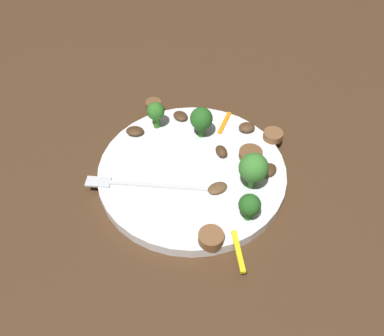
{
  "coord_description": "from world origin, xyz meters",
  "views": [
    {
      "loc": [
        -0.15,
        0.36,
        0.46
      ],
      "look_at": [
        0.0,
        0.0,
        0.02
      ],
      "focal_mm": 37.79,
      "sensor_mm": 36.0,
      "label": 1
    }
  ],
  "objects_px": {
    "broccoli_floret_3": "(201,119)",
    "mushroom_2": "(221,151)",
    "mushroom_3": "(135,131)",
    "mushroom_5": "(247,127)",
    "sausage_slice_2": "(251,154)",
    "broccoli_floret_1": "(156,112)",
    "pepper_strip_2": "(225,123)",
    "broccoli_floret_2": "(250,206)",
    "fork": "(139,185)",
    "mushroom_0": "(268,170)",
    "mushroom_4": "(217,188)",
    "plate": "(192,172)",
    "sausage_slice_3": "(211,238)",
    "broccoli_floret_0": "(253,168)",
    "sausage_slice_0": "(273,135)",
    "sausage_slice_1": "(153,105)",
    "pepper_strip_1": "(238,251)",
    "mushroom_1": "(180,116)"
  },
  "relations": [
    {
      "from": "broccoli_floret_0",
      "to": "pepper_strip_1",
      "type": "distance_m",
      "value": 0.11
    },
    {
      "from": "mushroom_5",
      "to": "mushroom_1",
      "type": "bearing_deg",
      "value": 7.12
    },
    {
      "from": "broccoli_floret_0",
      "to": "mushroom_2",
      "type": "height_order",
      "value": "broccoli_floret_0"
    },
    {
      "from": "sausage_slice_3",
      "to": "pepper_strip_2",
      "type": "relative_size",
      "value": 0.61
    },
    {
      "from": "mushroom_3",
      "to": "pepper_strip_2",
      "type": "distance_m",
      "value": 0.14
    },
    {
      "from": "sausage_slice_3",
      "to": "mushroom_2",
      "type": "relative_size",
      "value": 1.38
    },
    {
      "from": "sausage_slice_1",
      "to": "mushroom_5",
      "type": "bearing_deg",
      "value": -176.53
    },
    {
      "from": "broccoli_floret_3",
      "to": "mushroom_2",
      "type": "relative_size",
      "value": 2.25
    },
    {
      "from": "sausage_slice_0",
      "to": "mushroom_2",
      "type": "distance_m",
      "value": 0.09
    },
    {
      "from": "sausage_slice_2",
      "to": "sausage_slice_3",
      "type": "bearing_deg",
      "value": 89.04
    },
    {
      "from": "plate",
      "to": "broccoli_floret_1",
      "type": "distance_m",
      "value": 0.11
    },
    {
      "from": "sausage_slice_0",
      "to": "mushroom_5",
      "type": "bearing_deg",
      "value": -1.97
    },
    {
      "from": "broccoli_floret_3",
      "to": "mushroom_4",
      "type": "height_order",
      "value": "broccoli_floret_3"
    },
    {
      "from": "broccoli_floret_2",
      "to": "sausage_slice_2",
      "type": "bearing_deg",
      "value": -74.69
    },
    {
      "from": "plate",
      "to": "mushroom_5",
      "type": "xyz_separation_m",
      "value": [
        -0.05,
        -0.11,
        0.01
      ]
    },
    {
      "from": "plate",
      "to": "broccoli_floret_0",
      "type": "relative_size",
      "value": 4.65
    },
    {
      "from": "broccoli_floret_3",
      "to": "pepper_strip_2",
      "type": "height_order",
      "value": "broccoli_floret_3"
    },
    {
      "from": "broccoli_floret_2",
      "to": "mushroom_0",
      "type": "distance_m",
      "value": 0.09
    },
    {
      "from": "broccoli_floret_3",
      "to": "sausage_slice_0",
      "type": "relative_size",
      "value": 1.72
    },
    {
      "from": "broccoli_floret_1",
      "to": "pepper_strip_1",
      "type": "relative_size",
      "value": 0.8
    },
    {
      "from": "fork",
      "to": "mushroom_5",
      "type": "height_order",
      "value": "mushroom_5"
    },
    {
      "from": "mushroom_5",
      "to": "mushroom_2",
      "type": "bearing_deg",
      "value": 73.8
    },
    {
      "from": "fork",
      "to": "broccoli_floret_3",
      "type": "bearing_deg",
      "value": -126.14
    },
    {
      "from": "sausage_slice_0",
      "to": "sausage_slice_1",
      "type": "height_order",
      "value": "sausage_slice_1"
    },
    {
      "from": "plate",
      "to": "mushroom_4",
      "type": "bearing_deg",
      "value": 153.44
    },
    {
      "from": "pepper_strip_2",
      "to": "pepper_strip_1",
      "type": "bearing_deg",
      "value": 113.66
    },
    {
      "from": "broccoli_floret_3",
      "to": "pepper_strip_1",
      "type": "bearing_deg",
      "value": 124.25
    },
    {
      "from": "broccoli_floret_3",
      "to": "pepper_strip_2",
      "type": "distance_m",
      "value": 0.06
    },
    {
      "from": "broccoli_floret_1",
      "to": "broccoli_floret_2",
      "type": "height_order",
      "value": "broccoli_floret_1"
    },
    {
      "from": "broccoli_floret_2",
      "to": "sausage_slice_2",
      "type": "xyz_separation_m",
      "value": [
        0.03,
        -0.11,
        -0.02
      ]
    },
    {
      "from": "broccoli_floret_0",
      "to": "broccoli_floret_1",
      "type": "distance_m",
      "value": 0.19
    },
    {
      "from": "sausage_slice_2",
      "to": "pepper_strip_2",
      "type": "height_order",
      "value": "sausage_slice_2"
    },
    {
      "from": "pepper_strip_2",
      "to": "mushroom_3",
      "type": "bearing_deg",
      "value": 31.92
    },
    {
      "from": "plate",
      "to": "sausage_slice_2",
      "type": "bearing_deg",
      "value": -142.74
    },
    {
      "from": "mushroom_0",
      "to": "mushroom_4",
      "type": "bearing_deg",
      "value": 46.4
    },
    {
      "from": "sausage_slice_2",
      "to": "mushroom_3",
      "type": "relative_size",
      "value": 1.25
    },
    {
      "from": "plate",
      "to": "broccoli_floret_3",
      "type": "xyz_separation_m",
      "value": [
        0.01,
        -0.07,
        0.04
      ]
    },
    {
      "from": "broccoli_floret_1",
      "to": "mushroom_3",
      "type": "bearing_deg",
      "value": 48.58
    },
    {
      "from": "pepper_strip_1",
      "to": "sausage_slice_0",
      "type": "bearing_deg",
      "value": -86.22
    },
    {
      "from": "broccoli_floret_0",
      "to": "sausage_slice_3",
      "type": "height_order",
      "value": "broccoli_floret_0"
    },
    {
      "from": "sausage_slice_2",
      "to": "sausage_slice_3",
      "type": "distance_m",
      "value": 0.16
    },
    {
      "from": "mushroom_3",
      "to": "mushroom_5",
      "type": "height_order",
      "value": "mushroom_5"
    },
    {
      "from": "plate",
      "to": "mushroom_3",
      "type": "xyz_separation_m",
      "value": [
        0.11,
        -0.03,
        0.01
      ]
    },
    {
      "from": "mushroom_5",
      "to": "mushroom_4",
      "type": "bearing_deg",
      "value": 89.74
    },
    {
      "from": "fork",
      "to": "sausage_slice_1",
      "type": "height_order",
      "value": "sausage_slice_1"
    },
    {
      "from": "sausage_slice_3",
      "to": "pepper_strip_1",
      "type": "bearing_deg",
      "value": 176.43
    },
    {
      "from": "broccoli_floret_3",
      "to": "mushroom_5",
      "type": "xyz_separation_m",
      "value": [
        -0.06,
        -0.04,
        -0.03
      ]
    },
    {
      "from": "sausage_slice_0",
      "to": "mushroom_1",
      "type": "relative_size",
      "value": 1.18
    },
    {
      "from": "broccoli_floret_0",
      "to": "pepper_strip_2",
      "type": "distance_m",
      "value": 0.14
    },
    {
      "from": "broccoli_floret_0",
      "to": "mushroom_4",
      "type": "relative_size",
      "value": 2.03
    }
  ]
}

